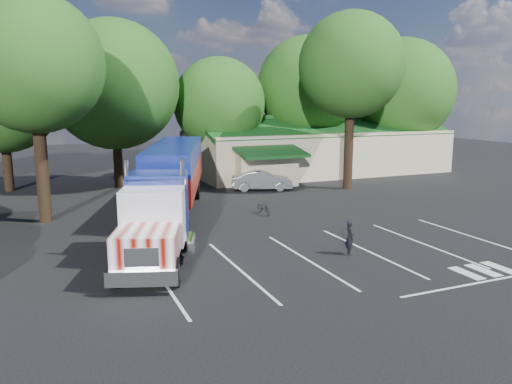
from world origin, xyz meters
name	(u,v)px	position (x,y,z in m)	size (l,w,h in m)	color
ground	(255,228)	(0.00, 0.00, 0.00)	(120.00, 120.00, 0.00)	black
event_hall	(314,149)	(13.74, 17.81, 2.21)	(24.20, 14.12, 5.55)	tan
tree_row_b	(1,97)	(-13.00, 17.80, 7.13)	(8.40, 8.40, 11.35)	black
tree_row_c	(114,85)	(-5.00, 16.20, 8.04)	(10.00, 10.00, 13.05)	black
tree_row_d	(219,104)	(4.00, 17.50, 6.58)	(8.00, 8.00, 10.60)	black
tree_row_e	(308,87)	(13.00, 18.00, 8.09)	(9.60, 9.60, 12.90)	black
tree_row_f	(402,91)	(23.00, 16.80, 7.79)	(10.40, 10.40, 13.00)	black
tree_near_left	(34,64)	(-10.50, 6.00, 8.81)	(7.60, 7.60, 12.65)	black
tree_near_right	(351,65)	(11.50, 8.50, 9.46)	(8.00, 8.00, 13.50)	black
semi_truck	(172,178)	(-3.70, 3.49, 2.49)	(9.26, 20.71, 4.41)	black
woman	(350,237)	(2.14, -6.00, 0.79)	(0.58, 0.38, 1.59)	black
bicycle	(264,208)	(1.80, 2.87, 0.42)	(0.56, 1.60, 0.84)	black
silver_sedan	(262,180)	(5.00, 10.50, 0.77)	(1.63, 4.67, 1.54)	#939599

